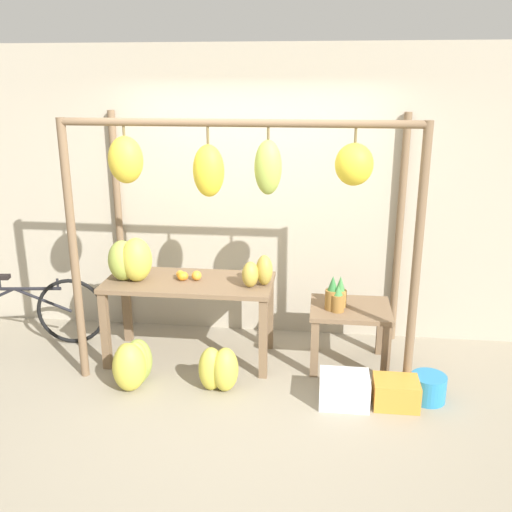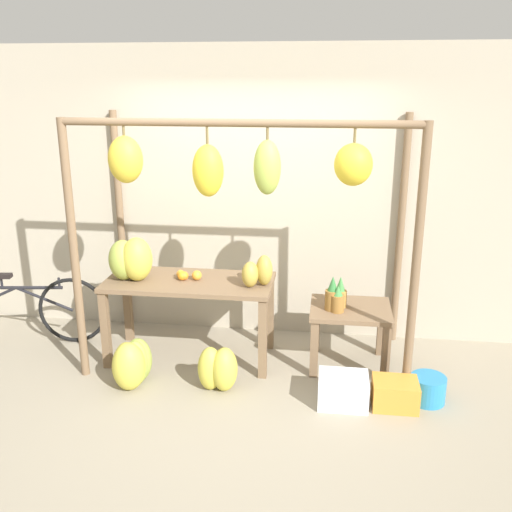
{
  "view_description": "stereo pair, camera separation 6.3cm",
  "coord_description": "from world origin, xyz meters",
  "px_view_note": "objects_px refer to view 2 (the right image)",
  "views": [
    {
      "loc": [
        0.64,
        -3.92,
        2.48
      ],
      "look_at": [
        0.08,
        0.77,
        1.01
      ],
      "focal_mm": 40.0,
      "sensor_mm": 36.0,
      "label": 1
    },
    {
      "loc": [
        0.7,
        -3.91,
        2.48
      ],
      "look_at": [
        0.08,
        0.77,
        1.01
      ],
      "focal_mm": 40.0,
      "sensor_mm": 36.0,
      "label": 2
    }
  ],
  "objects_px": {
    "pineapple_cluster": "(336,297)",
    "banana_pile_ground_right": "(218,369)",
    "blue_bucket": "(428,389)",
    "papaya_pile": "(258,272)",
    "orange_pile": "(187,275)",
    "banana_pile_ground_left": "(132,363)",
    "banana_pile_on_table": "(130,260)",
    "fruit_crate_white": "(343,390)",
    "parked_bicycle": "(19,309)",
    "fruit_crate_purple": "(395,394)"
  },
  "relations": [
    {
      "from": "pineapple_cluster",
      "to": "banana_pile_ground_right",
      "type": "relative_size",
      "value": 0.77
    },
    {
      "from": "blue_bucket",
      "to": "papaya_pile",
      "type": "xyz_separation_m",
      "value": [
        -1.43,
        0.44,
        0.78
      ]
    },
    {
      "from": "orange_pile",
      "to": "banana_pile_ground_left",
      "type": "bearing_deg",
      "value": -121.34
    },
    {
      "from": "pineapple_cluster",
      "to": "blue_bucket",
      "type": "relative_size",
      "value": 1.09
    },
    {
      "from": "banana_pile_on_table",
      "to": "fruit_crate_white",
      "type": "bearing_deg",
      "value": -16.67
    },
    {
      "from": "banana_pile_on_table",
      "to": "blue_bucket",
      "type": "relative_size",
      "value": 1.73
    },
    {
      "from": "banana_pile_on_table",
      "to": "parked_bicycle",
      "type": "height_order",
      "value": "banana_pile_on_table"
    },
    {
      "from": "orange_pile",
      "to": "blue_bucket",
      "type": "relative_size",
      "value": 0.86
    },
    {
      "from": "banana_pile_ground_left",
      "to": "parked_bicycle",
      "type": "bearing_deg",
      "value": 154.41
    },
    {
      "from": "papaya_pile",
      "to": "fruit_crate_purple",
      "type": "distance_m",
      "value": 1.5
    },
    {
      "from": "banana_pile_on_table",
      "to": "papaya_pile",
      "type": "height_order",
      "value": "banana_pile_on_table"
    },
    {
      "from": "blue_bucket",
      "to": "parked_bicycle",
      "type": "distance_m",
      "value": 3.84
    },
    {
      "from": "fruit_crate_white",
      "to": "orange_pile",
      "type": "bearing_deg",
      "value": 155.62
    },
    {
      "from": "blue_bucket",
      "to": "fruit_crate_purple",
      "type": "relative_size",
      "value": 0.8
    },
    {
      "from": "papaya_pile",
      "to": "parked_bicycle",
      "type": "bearing_deg",
      "value": 176.23
    },
    {
      "from": "banana_pile_ground_left",
      "to": "blue_bucket",
      "type": "xyz_separation_m",
      "value": [
        2.43,
        0.06,
        -0.09
      ]
    },
    {
      "from": "parked_bicycle",
      "to": "blue_bucket",
      "type": "bearing_deg",
      "value": -8.9
    },
    {
      "from": "blue_bucket",
      "to": "banana_pile_ground_left",
      "type": "bearing_deg",
      "value": -178.59
    },
    {
      "from": "blue_bucket",
      "to": "fruit_crate_purple",
      "type": "bearing_deg",
      "value": -158.08
    },
    {
      "from": "orange_pile",
      "to": "fruit_crate_white",
      "type": "bearing_deg",
      "value": -24.38
    },
    {
      "from": "orange_pile",
      "to": "fruit_crate_purple",
      "type": "distance_m",
      "value": 2.04
    },
    {
      "from": "banana_pile_ground_left",
      "to": "orange_pile",
      "type": "bearing_deg",
      "value": 58.66
    },
    {
      "from": "pineapple_cluster",
      "to": "parked_bicycle",
      "type": "relative_size",
      "value": 0.18
    },
    {
      "from": "blue_bucket",
      "to": "parked_bicycle",
      "type": "height_order",
      "value": "parked_bicycle"
    },
    {
      "from": "banana_pile_on_table",
      "to": "banana_pile_ground_right",
      "type": "height_order",
      "value": "banana_pile_on_table"
    },
    {
      "from": "papaya_pile",
      "to": "pineapple_cluster",
      "type": "bearing_deg",
      "value": 3.95
    },
    {
      "from": "orange_pile",
      "to": "pineapple_cluster",
      "type": "distance_m",
      "value": 1.34
    },
    {
      "from": "banana_pile_on_table",
      "to": "papaya_pile",
      "type": "relative_size",
      "value": 1.63
    },
    {
      "from": "fruit_crate_white",
      "to": "blue_bucket",
      "type": "height_order",
      "value": "fruit_crate_white"
    },
    {
      "from": "orange_pile",
      "to": "fruit_crate_white",
      "type": "relative_size",
      "value": 0.62
    },
    {
      "from": "parked_bicycle",
      "to": "papaya_pile",
      "type": "distance_m",
      "value": 2.43
    },
    {
      "from": "banana_pile_ground_right",
      "to": "banana_pile_ground_left",
      "type": "bearing_deg",
      "value": -178.85
    },
    {
      "from": "papaya_pile",
      "to": "fruit_crate_purple",
      "type": "relative_size",
      "value": 0.85
    },
    {
      "from": "fruit_crate_white",
      "to": "papaya_pile",
      "type": "distance_m",
      "value": 1.21
    },
    {
      "from": "banana_pile_on_table",
      "to": "banana_pile_ground_right",
      "type": "bearing_deg",
      "value": -29.05
    },
    {
      "from": "pineapple_cluster",
      "to": "papaya_pile",
      "type": "bearing_deg",
      "value": -176.05
    },
    {
      "from": "banana_pile_ground_left",
      "to": "fruit_crate_purple",
      "type": "relative_size",
      "value": 1.33
    },
    {
      "from": "parked_bicycle",
      "to": "banana_pile_ground_left",
      "type": "bearing_deg",
      "value": -25.59
    },
    {
      "from": "orange_pile",
      "to": "papaya_pile",
      "type": "relative_size",
      "value": 0.8
    },
    {
      "from": "pineapple_cluster",
      "to": "fruit_crate_white",
      "type": "relative_size",
      "value": 0.78
    },
    {
      "from": "papaya_pile",
      "to": "banana_pile_on_table",
      "type": "bearing_deg",
      "value": 179.83
    },
    {
      "from": "papaya_pile",
      "to": "banana_pile_ground_right",
      "type": "bearing_deg",
      "value": -119.07
    },
    {
      "from": "orange_pile",
      "to": "pineapple_cluster",
      "type": "relative_size",
      "value": 0.79
    },
    {
      "from": "fruit_crate_white",
      "to": "pineapple_cluster",
      "type": "bearing_deg",
      "value": 97.0
    },
    {
      "from": "fruit_crate_white",
      "to": "fruit_crate_purple",
      "type": "bearing_deg",
      "value": 2.74
    },
    {
      "from": "banana_pile_on_table",
      "to": "blue_bucket",
      "type": "height_order",
      "value": "banana_pile_on_table"
    },
    {
      "from": "banana_pile_on_table",
      "to": "banana_pile_ground_left",
      "type": "relative_size",
      "value": 1.04
    },
    {
      "from": "banana_pile_ground_right",
      "to": "banana_pile_on_table",
      "type": "bearing_deg",
      "value": 150.95
    },
    {
      "from": "fruit_crate_purple",
      "to": "banana_pile_ground_left",
      "type": "bearing_deg",
      "value": 178.73
    },
    {
      "from": "banana_pile_ground_left",
      "to": "parked_bicycle",
      "type": "distance_m",
      "value": 1.52
    }
  ]
}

